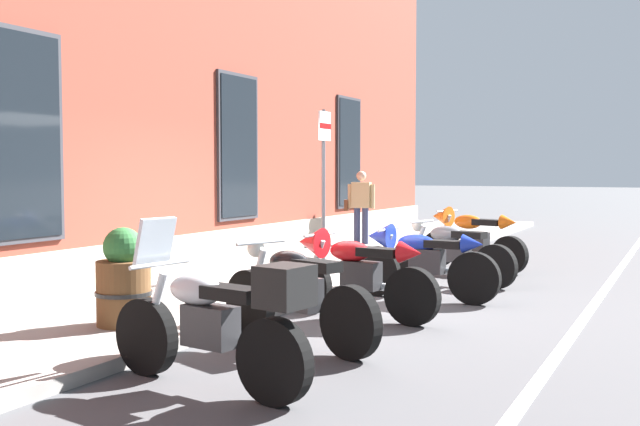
% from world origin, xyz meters
% --- Properties ---
extents(ground_plane, '(140.00, 140.00, 0.00)m').
position_xyz_m(ground_plane, '(0.00, 0.00, 0.00)').
color(ground_plane, '#424244').
extents(sidewalk, '(29.03, 2.77, 0.13)m').
position_xyz_m(sidewalk, '(0.00, 1.38, 0.06)').
color(sidewalk, gray).
rests_on(sidewalk, ground_plane).
extents(lane_stripe, '(29.03, 0.12, 0.01)m').
position_xyz_m(lane_stripe, '(0.00, -3.20, 0.00)').
color(lane_stripe, silver).
rests_on(lane_stripe, ground_plane).
extents(brick_pub_facade, '(23.03, 5.17, 7.84)m').
position_xyz_m(brick_pub_facade, '(0.00, 5.30, 3.91)').
color(brick_pub_facade, brown).
rests_on(brick_pub_facade, ground_plane).
extents(motorcycle_silver_touring, '(0.72, 2.01, 1.32)m').
position_xyz_m(motorcycle_silver_touring, '(-3.83, -1.04, 0.55)').
color(motorcycle_silver_touring, black).
rests_on(motorcycle_silver_touring, ground_plane).
extents(motorcycle_black_naked, '(0.87, 2.02, 0.99)m').
position_xyz_m(motorcycle_black_naked, '(-2.26, -0.87, 0.49)').
color(motorcycle_black_naked, black).
rests_on(motorcycle_black_naked, ground_plane).
extents(motorcycle_red_sport, '(0.62, 2.05, 1.02)m').
position_xyz_m(motorcycle_red_sport, '(-0.78, -0.80, 0.56)').
color(motorcycle_red_sport, black).
rests_on(motorcycle_red_sport, ground_plane).
extents(motorcycle_blue_sport, '(0.62, 2.04, 0.99)m').
position_xyz_m(motorcycle_blue_sport, '(0.70, -1.09, 0.54)').
color(motorcycle_blue_sport, black).
rests_on(motorcycle_blue_sport, ground_plane).
extents(motorcycle_grey_naked, '(0.71, 2.02, 0.94)m').
position_xyz_m(motorcycle_grey_naked, '(2.18, -1.09, 0.47)').
color(motorcycle_grey_naked, black).
rests_on(motorcycle_grey_naked, ground_plane).
extents(motorcycle_orange_sport, '(0.82, 1.98, 1.07)m').
position_xyz_m(motorcycle_orange_sport, '(3.87, -0.89, 0.58)').
color(motorcycle_orange_sport, black).
rests_on(motorcycle_orange_sport, ground_plane).
extents(pedestrian_tan_coat, '(0.27, 0.65, 1.56)m').
position_xyz_m(pedestrian_tan_coat, '(5.97, 2.03, 0.99)').
color(pedestrian_tan_coat, '#2D3351').
rests_on(pedestrian_tan_coat, sidewalk).
extents(parking_sign, '(0.36, 0.07, 2.49)m').
position_xyz_m(parking_sign, '(1.62, 0.75, 1.73)').
color(parking_sign, '#4C4C51').
rests_on(parking_sign, sidewalk).
extents(barrel_planter, '(0.57, 0.57, 1.00)m').
position_xyz_m(barrel_planter, '(-2.72, 0.86, 0.56)').
color(barrel_planter, brown).
rests_on(barrel_planter, sidewalk).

